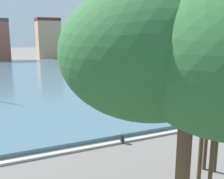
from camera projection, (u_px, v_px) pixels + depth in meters
harbor_water at (48, 75)px, 39.63m from camera, size 91.97×54.14×0.35m
quay_edge_coping at (135, 138)px, 15.25m from camera, size 91.97×0.50×0.12m
giraffe_statue at (210, 120)px, 10.57m from camera, size 2.59×2.07×5.11m
sailboat_yellow at (192, 74)px, 38.12m from camera, size 3.18×7.56×6.03m
sailboat_green at (145, 70)px, 42.26m from camera, size 3.67×7.02×8.72m
sailboat_teal at (98, 60)px, 60.42m from camera, size 3.20×9.78×6.57m
shade_tree at (196, 59)px, 6.60m from camera, size 7.03×7.01×7.32m
mooring_bollard at (122, 139)px, 14.71m from camera, size 0.24×0.24×0.50m
townhouse_end_terrace at (48, 39)px, 69.95m from camera, size 6.10×6.06×10.87m
townhouse_tall_gabled at (93, 44)px, 73.97m from camera, size 7.38×7.81×7.93m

